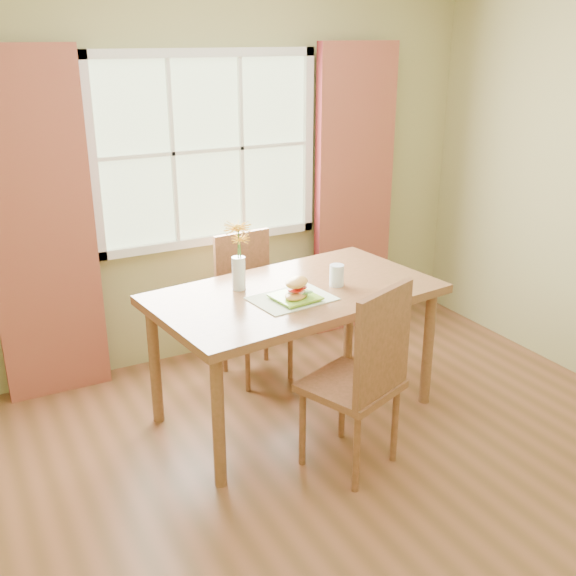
{
  "coord_description": "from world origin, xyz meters",
  "views": [
    {
      "loc": [
        -1.69,
        -2.47,
        2.25
      ],
      "look_at": [
        0.03,
        0.75,
        0.86
      ],
      "focal_mm": 42.0,
      "sensor_mm": 36.0,
      "label": 1
    }
  ],
  "objects_px": {
    "dining_table": "(295,303)",
    "water_glass": "(337,276)",
    "chair_far": "(250,299)",
    "flower_vase": "(238,250)",
    "chair_near": "(365,373)",
    "croissant_sandwich": "(297,288)"
  },
  "relations": [
    {
      "from": "chair_far",
      "to": "chair_near",
      "type": "bearing_deg",
      "value": -92.19
    },
    {
      "from": "chair_far",
      "to": "water_glass",
      "type": "height_order",
      "value": "chair_far"
    },
    {
      "from": "dining_table",
      "to": "water_glass",
      "type": "xyz_separation_m",
      "value": [
        0.26,
        -0.05,
        0.15
      ]
    },
    {
      "from": "chair_far",
      "to": "flower_vase",
      "type": "xyz_separation_m",
      "value": [
        -0.28,
        -0.46,
        0.52
      ]
    },
    {
      "from": "croissant_sandwich",
      "to": "water_glass",
      "type": "relative_size",
      "value": 1.58
    },
    {
      "from": "chair_near",
      "to": "chair_far",
      "type": "xyz_separation_m",
      "value": [
        -0.04,
        1.34,
        -0.05
      ]
    },
    {
      "from": "croissant_sandwich",
      "to": "water_glass",
      "type": "distance_m",
      "value": 0.36
    },
    {
      "from": "chair_near",
      "to": "flower_vase",
      "type": "bearing_deg",
      "value": 89.12
    },
    {
      "from": "chair_far",
      "to": "flower_vase",
      "type": "distance_m",
      "value": 0.75
    },
    {
      "from": "flower_vase",
      "to": "water_glass",
      "type": "bearing_deg",
      "value": -22.02
    },
    {
      "from": "chair_near",
      "to": "chair_far",
      "type": "relative_size",
      "value": 1.09
    },
    {
      "from": "chair_near",
      "to": "flower_vase",
      "type": "relative_size",
      "value": 2.61
    },
    {
      "from": "dining_table",
      "to": "water_glass",
      "type": "relative_size",
      "value": 13.61
    },
    {
      "from": "dining_table",
      "to": "water_glass",
      "type": "height_order",
      "value": "water_glass"
    },
    {
      "from": "chair_near",
      "to": "water_glass",
      "type": "bearing_deg",
      "value": 50.32
    },
    {
      "from": "chair_far",
      "to": "flower_vase",
      "type": "bearing_deg",
      "value": -125.05
    },
    {
      "from": "chair_far",
      "to": "water_glass",
      "type": "relative_size",
      "value": 7.57
    },
    {
      "from": "chair_near",
      "to": "chair_far",
      "type": "bearing_deg",
      "value": 70.81
    },
    {
      "from": "flower_vase",
      "to": "croissant_sandwich",
      "type": "bearing_deg",
      "value": -58.48
    },
    {
      "from": "chair_far",
      "to": "croissant_sandwich",
      "type": "distance_m",
      "value": 0.88
    },
    {
      "from": "croissant_sandwich",
      "to": "flower_vase",
      "type": "bearing_deg",
      "value": 87.72
    },
    {
      "from": "dining_table",
      "to": "chair_near",
      "type": "distance_m",
      "value": 0.72
    }
  ]
}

